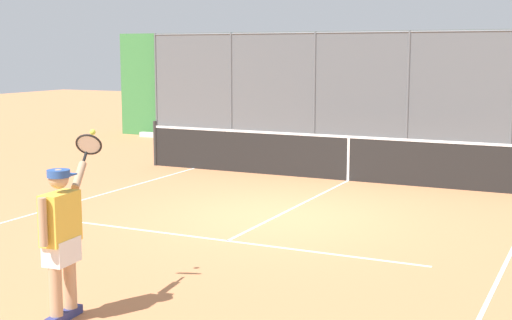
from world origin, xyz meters
TOP-DOWN VIEW (x-y plane):
  - ground_plane at (0.00, 0.00)m, footprint 60.00×60.00m
  - court_line_markings at (0.00, 1.96)m, footprint 7.60×9.96m
  - fence_backdrop at (0.00, -9.33)m, footprint 19.12×1.37m
  - tennis_net at (0.00, -3.74)m, footprint 9.77×0.09m
  - tennis_player at (0.05, 5.19)m, footprint 0.55×1.31m

SIDE VIEW (x-z plane):
  - ground_plane at x=0.00m, z-range 0.00..0.00m
  - court_line_markings at x=0.00m, z-range 0.00..0.01m
  - tennis_net at x=0.00m, z-range -0.04..1.03m
  - tennis_player at x=0.05m, z-range -0.02..1.83m
  - fence_backdrop at x=0.00m, z-range -0.01..3.26m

